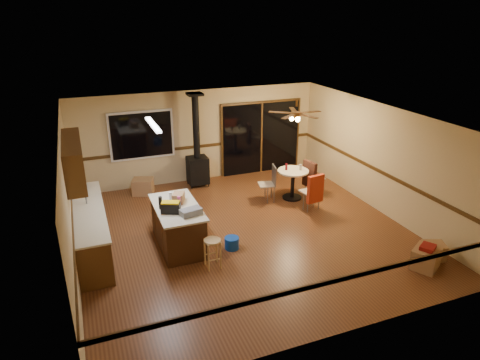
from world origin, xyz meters
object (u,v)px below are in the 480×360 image
chair_left (271,179)px  toolbox_grey (191,212)px  box_corner_a (426,258)px  chair_near (315,189)px  box_under_window (143,186)px  blue_bucket (232,243)px  chair_right (310,174)px  dining_table (293,179)px  bar_stool (213,253)px  box_corner_b (433,251)px  kitchen_island (178,226)px  toolbox_black (171,208)px  wood_stove (197,161)px

chair_left → toolbox_grey: bearing=-144.5°
toolbox_grey → box_corner_a: 4.60m
chair_left → chair_near: 1.20m
chair_near → box_under_window: bearing=145.3°
blue_bucket → box_corner_a: bearing=-32.0°
toolbox_grey → box_under_window: toolbox_grey is taller
box_corner_a → chair_right: bearing=95.0°
dining_table → chair_near: bearing=-81.7°
chair_near → box_under_window: size_ratio=1.32×
bar_stool → box_corner_b: 4.38m
kitchen_island → box_corner_b: (4.60, -2.34, -0.29)m
box_corner_b → box_corner_a: bearing=-152.4°
blue_bucket → chair_right: (2.88, 1.83, 0.47)m
toolbox_black → box_corner_b: size_ratio=0.90×
toolbox_grey → toolbox_black: (-0.34, 0.24, 0.04)m
dining_table → box_corner_b: bearing=-71.1°
kitchen_island → dining_table: bearing=21.0°
bar_stool → chair_near: (3.06, 1.44, 0.30)m
toolbox_grey → kitchen_island: bearing=109.8°
dining_table → chair_left: chair_left is taller
chair_near → chair_left: bearing=127.2°
toolbox_grey → toolbox_black: size_ratio=1.11×
box_corner_a → toolbox_black: bearing=152.2°
chair_left → box_corner_a: 4.19m
kitchen_island → chair_left: 3.08m
kitchen_island → blue_bucket: (0.99, -0.53, -0.33)m
wood_stove → box_corner_a: size_ratio=4.74×
box_corner_a → box_corner_b: bearing=27.6°
dining_table → chair_near: size_ratio=1.15×
wood_stove → chair_left: 2.23m
blue_bucket → box_corner_b: bearing=-26.6°
kitchen_island → chair_near: 3.51m
toolbox_grey → chair_right: (3.70, 1.78, -0.37)m
toolbox_grey → dining_table: bearing=29.0°
blue_bucket → chair_right: 3.45m
box_corner_b → chair_right: bearing=101.3°
kitchen_island → dining_table: 3.59m
chair_near → chair_right: bearing=66.3°
chair_left → box_under_window: bearing=151.5°
box_under_window → toolbox_black: bearing=-88.6°
kitchen_island → wood_stove: wood_stove is taller
bar_stool → chair_near: chair_near is taller
toolbox_black → dining_table: size_ratio=0.46×
blue_bucket → dining_table: size_ratio=0.37×
blue_bucket → chair_near: 2.70m
chair_right → box_corner_b: bearing=-78.7°
bar_stool → box_under_window: size_ratio=1.11×
kitchen_island → dining_table: (3.35, 1.29, 0.07)m
chair_left → box_corner_a: (1.45, -3.91, -0.39)m
chair_near → chair_right: 0.98m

